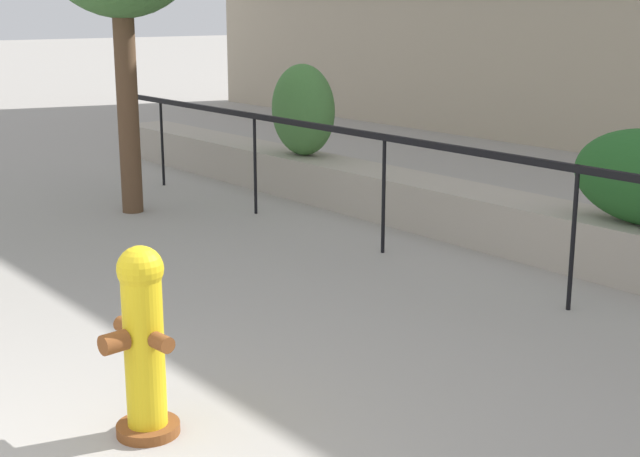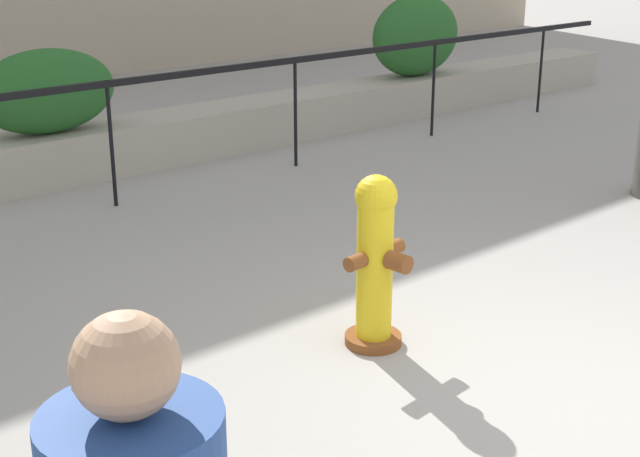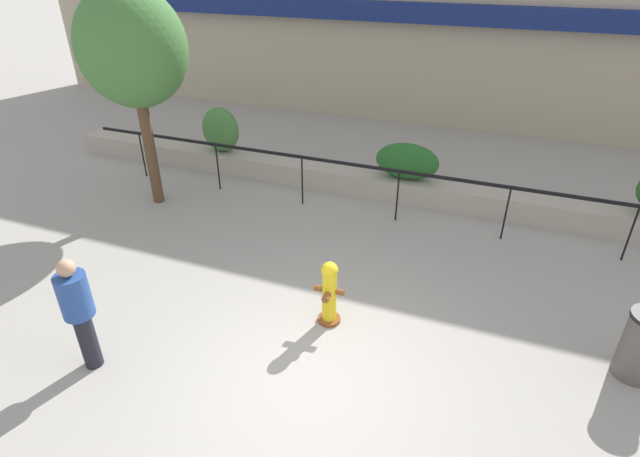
{
  "view_description": "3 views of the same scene",
  "coord_description": "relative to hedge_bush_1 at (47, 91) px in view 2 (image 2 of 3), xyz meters",
  "views": [
    {
      "loc": [
        3.94,
        -0.76,
        2.31
      ],
      "look_at": [
        -0.5,
        2.81,
        0.89
      ],
      "focal_mm": 50.0,
      "sensor_mm": 36.0,
      "label": 1
    },
    {
      "loc": [
        -3.71,
        -2.2,
        2.48
      ],
      "look_at": [
        -0.11,
        1.93,
        0.58
      ],
      "focal_mm": 50.0,
      "sensor_mm": 36.0,
      "label": 2
    },
    {
      "loc": [
        1.85,
        -4.35,
        5.12
      ],
      "look_at": [
        -0.85,
        2.65,
        0.82
      ],
      "focal_mm": 28.0,
      "sensor_mm": 36.0,
      "label": 3
    }
  ],
  "objects": [
    {
      "name": "ground_plane",
      "position": [
        0.07,
        -6.0,
        -0.91
      ],
      "size": [
        120.0,
        120.0,
        0.0
      ],
      "primitive_type": "plane",
      "color": "#9E9991"
    },
    {
      "name": "planter_wall_low",
      "position": [
        0.07,
        0.0,
        -0.66
      ],
      "size": [
        18.0,
        0.7,
        0.5
      ],
      "primitive_type": "cube",
      "color": "#ADA393",
      "rests_on": "ground"
    },
    {
      "name": "fence_railing_segment",
      "position": [
        0.07,
        -1.1,
        0.11
      ],
      "size": [
        15.0,
        0.05,
        1.15
      ],
      "color": "black",
      "rests_on": "ground"
    },
    {
      "name": "hedge_bush_1",
      "position": [
        0.0,
        0.0,
        0.0
      ],
      "size": [
        1.42,
        0.6,
        0.82
      ],
      "primitive_type": "ellipsoid",
      "color": "#235B23",
      "rests_on": "planter_wall_low"
    },
    {
      "name": "hedge_bush_2",
      "position": [
        5.21,
        0.0,
        0.12
      ],
      "size": [
        1.47,
        0.7,
        1.07
      ],
      "primitive_type": "ellipsoid",
      "color": "#235B23",
      "rests_on": "planter_wall_low"
    },
    {
      "name": "fire_hydrant",
      "position": [
        -0.12,
        -4.67,
        -0.36
      ],
      "size": [
        0.48,
        0.44,
        1.08
      ],
      "color": "brown",
      "rests_on": "ground"
    }
  ]
}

